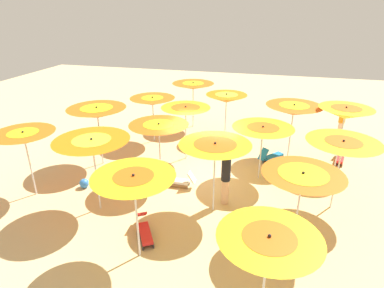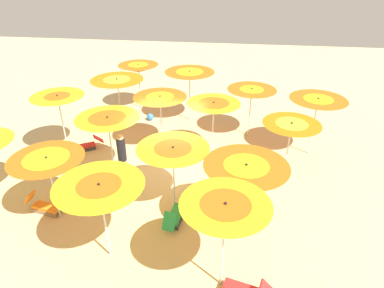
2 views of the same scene
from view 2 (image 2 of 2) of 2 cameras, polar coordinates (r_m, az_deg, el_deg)
The scene contains 23 objects.
ground at distance 13.06m, azimuth -3.87°, elevation -4.04°, with size 40.91×40.91×0.04m, color #D1B57F.
beach_umbrella_0 at distance 17.53m, azimuth -8.93°, elevation 12.34°, with size 1.99×1.99×2.37m.
beach_umbrella_1 at distance 15.20m, azimuth -12.35°, elevation 9.89°, with size 2.27×2.27×2.48m.
beach_umbrella_2 at distance 14.12m, azimuth -21.44°, elevation 6.77°, with size 2.02×2.02×2.46m.
beach_umbrella_4 at distance 15.93m, azimuth -0.40°, elevation 11.30°, with size 2.28×2.28×2.47m.
beach_umbrella_5 at distance 13.49m, azimuth -5.33°, elevation 7.23°, with size 2.10×2.10×2.32m.
beach_umbrella_6 at distance 11.89m, azimuth -13.84°, elevation 3.53°, with size 2.17×2.17×2.38m.
beach_umbrella_7 at distance 10.43m, azimuth -22.98°, elevation -2.95°, with size 2.11×2.11×2.22m.
beach_umbrella_8 at distance 14.75m, azimuth 9.90°, elevation 8.37°, with size 2.07×2.07×2.20m.
beach_umbrella_9 at distance 12.85m, azimuth 3.62°, elevation 6.23°, with size 2.01×2.01×2.34m.
beach_umbrella_10 at distance 10.27m, azimuth -3.18°, elevation -1.39°, with size 2.21×2.21×2.13m.
beach_umbrella_11 at distance 8.58m, azimuth -15.12°, elevation -7.55°, with size 2.20×2.20×2.39m.
beach_umbrella_12 at distance 13.79m, azimuth 20.22°, elevation 6.46°, with size 2.15×2.15×2.42m.
beach_umbrella_13 at distance 11.91m, azimuth 16.19°, elevation 2.48°, with size 1.95×1.95×2.25m.
beach_umbrella_14 at distance 9.09m, azimuth 8.96°, elevation -4.60°, with size 2.26×2.26×2.40m.
beach_umbrella_15 at distance 7.51m, azimuth 5.55°, elevation -11.17°, with size 2.00×2.00×2.57m.
lounger_0 at distance 14.75m, azimuth -17.27°, elevation -0.23°, with size 0.93×1.26×0.57m.
lounger_1 at distance 13.72m, azimuth -6.29°, elevation -1.29°, with size 1.17×0.34×0.63m.
lounger_2 at distance 10.78m, azimuth 5.22°, elevation -10.91°, with size 1.07×1.20×0.70m.
lounger_3 at distance 10.53m, azimuth -2.89°, elevation -11.94°, with size 1.31×0.54×0.69m.
lounger_5 at distance 11.84m, azimuth -23.43°, elevation -9.46°, with size 0.58×1.23×0.65m.
beachgoer_0 at distance 12.03m, azimuth -11.55°, elevation -2.10°, with size 0.30×0.30×1.88m.
beach_ball at distance 16.76m, azimuth -6.99°, elevation 4.52°, with size 0.34×0.34×0.34m, color #337FE5.
Camera 2 is at (10.66, 2.28, 7.18)m, focal length 31.98 mm.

